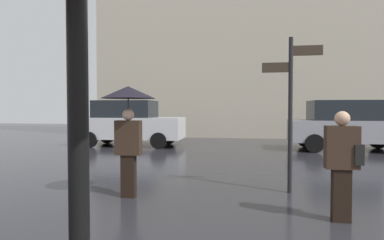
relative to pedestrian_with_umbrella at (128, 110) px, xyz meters
The scene contains 5 objects.
pedestrian_with_umbrella is the anchor object (origin of this frame).
pedestrian_with_bag 3.50m from the pedestrian_with_umbrella, 12.63° to the right, with size 0.47×0.24×1.53m.
parked_car_left 9.58m from the pedestrian_with_umbrella, 52.25° to the left, with size 4.26×1.91×1.89m.
parked_car_right 8.30m from the pedestrian_with_umbrella, 109.61° to the left, with size 4.44×1.94×1.92m.
street_signpost 2.97m from the pedestrian_with_umbrella, 14.73° to the left, with size 1.08×0.08×2.88m.
Camera 1 is at (0.62, -2.51, 1.55)m, focal length 30.58 mm.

